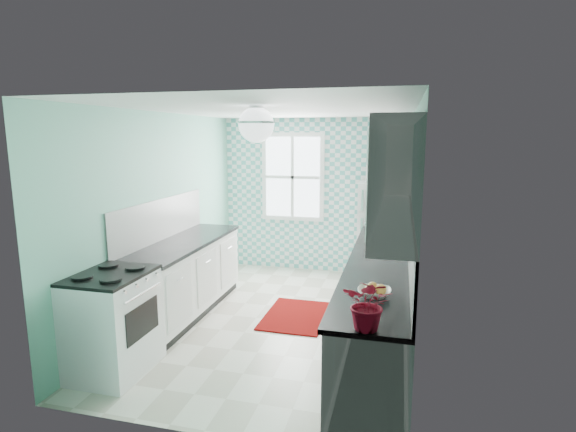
% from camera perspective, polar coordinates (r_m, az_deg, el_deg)
% --- Properties ---
extents(floor, '(3.00, 4.40, 0.02)m').
position_cam_1_polar(floor, '(5.62, -1.15, -13.17)').
color(floor, silver).
rests_on(floor, ground).
extents(ceiling, '(3.00, 4.40, 0.02)m').
position_cam_1_polar(ceiling, '(5.17, -1.25, 13.42)').
color(ceiling, white).
rests_on(ceiling, wall_back).
extents(wall_back, '(3.00, 0.02, 2.50)m').
position_cam_1_polar(wall_back, '(7.38, 3.35, 2.61)').
color(wall_back, '#75C3A9').
rests_on(wall_back, floor).
extents(wall_front, '(3.00, 0.02, 2.50)m').
position_cam_1_polar(wall_front, '(3.23, -11.69, -7.41)').
color(wall_front, '#75C3A9').
rests_on(wall_front, floor).
extents(wall_left, '(0.02, 4.40, 2.50)m').
position_cam_1_polar(wall_left, '(5.83, -15.66, 0.24)').
color(wall_left, '#75C3A9').
rests_on(wall_left, floor).
extents(wall_right, '(0.02, 4.40, 2.50)m').
position_cam_1_polar(wall_right, '(5.07, 15.50, -1.19)').
color(wall_right, '#75C3A9').
rests_on(wall_right, floor).
extents(accent_wall, '(3.00, 0.01, 2.50)m').
position_cam_1_polar(accent_wall, '(7.36, 3.31, 2.59)').
color(accent_wall, '#52AFA9').
rests_on(accent_wall, wall_back).
extents(window, '(1.04, 0.05, 1.44)m').
position_cam_1_polar(window, '(7.37, 0.61, 4.96)').
color(window, white).
rests_on(window, wall_back).
extents(backsplash_right, '(0.02, 3.60, 0.51)m').
position_cam_1_polar(backsplash_right, '(4.69, 15.29, -2.77)').
color(backsplash_right, white).
rests_on(backsplash_right, wall_right).
extents(backsplash_left, '(0.02, 2.15, 0.51)m').
position_cam_1_polar(backsplash_left, '(5.76, -15.82, -0.43)').
color(backsplash_left, white).
rests_on(backsplash_left, wall_left).
extents(upper_cabinets_right, '(0.33, 3.20, 0.90)m').
position_cam_1_polar(upper_cabinets_right, '(4.39, 13.76, 5.75)').
color(upper_cabinets_right, white).
rests_on(upper_cabinets_right, wall_right).
extents(upper_cabinet_fridge, '(0.40, 0.74, 0.40)m').
position_cam_1_polar(upper_cabinet_fridge, '(6.81, 13.80, 10.15)').
color(upper_cabinet_fridge, white).
rests_on(upper_cabinet_fridge, wall_right).
extents(ceiling_light, '(0.34, 0.34, 0.35)m').
position_cam_1_polar(ceiling_light, '(4.40, -4.06, 11.54)').
color(ceiling_light, silver).
rests_on(ceiling_light, ceiling).
extents(base_cabinets_right, '(0.60, 3.60, 0.90)m').
position_cam_1_polar(base_cabinets_right, '(4.91, 11.46, -11.13)').
color(base_cabinets_right, white).
rests_on(base_cabinets_right, floor).
extents(countertop_right, '(0.63, 3.60, 0.04)m').
position_cam_1_polar(countertop_right, '(4.76, 11.47, -5.84)').
color(countertop_right, black).
rests_on(countertop_right, base_cabinets_right).
extents(base_cabinets_left, '(0.60, 2.15, 0.90)m').
position_cam_1_polar(base_cabinets_left, '(5.81, -12.97, -7.81)').
color(base_cabinets_left, white).
rests_on(base_cabinets_left, floor).
extents(countertop_left, '(0.63, 2.15, 0.04)m').
position_cam_1_polar(countertop_left, '(5.68, -13.02, -3.31)').
color(countertop_left, black).
rests_on(countertop_left, base_cabinets_left).
extents(fridge, '(0.67, 0.67, 1.54)m').
position_cam_1_polar(fridge, '(6.94, 11.71, -2.09)').
color(fridge, silver).
rests_on(fridge, floor).
extents(stove, '(0.63, 0.79, 0.95)m').
position_cam_1_polar(stove, '(4.63, -21.32, -12.35)').
color(stove, white).
rests_on(stove, floor).
extents(sink, '(0.47, 0.39, 0.53)m').
position_cam_1_polar(sink, '(5.65, 12.13, -3.21)').
color(sink, silver).
rests_on(sink, countertop_right).
extents(rug, '(0.76, 1.07, 0.02)m').
position_cam_1_polar(rug, '(5.72, 1.01, -12.53)').
color(rug, '#651102').
rests_on(rug, floor).
extents(dish_towel, '(0.08, 0.24, 0.36)m').
position_cam_1_polar(dish_towel, '(5.69, 8.72, -7.71)').
color(dish_towel, teal).
rests_on(dish_towel, base_cabinets_right).
extents(fruit_bowl, '(0.27, 0.27, 0.07)m').
position_cam_1_polar(fruit_bowl, '(3.72, 10.90, -9.53)').
color(fruit_bowl, white).
rests_on(fruit_bowl, countertop_right).
extents(potted_plant, '(0.38, 0.35, 0.36)m').
position_cam_1_polar(potted_plant, '(3.06, 10.27, -10.92)').
color(potted_plant, '#A51716').
rests_on(potted_plant, countertop_right).
extents(soap_bottle, '(0.10, 0.10, 0.19)m').
position_cam_1_polar(soap_bottle, '(6.00, 12.75, -1.44)').
color(soap_bottle, '#86A9B0').
rests_on(soap_bottle, countertop_right).
extents(microwave, '(0.48, 0.33, 0.27)m').
position_cam_1_polar(microwave, '(6.81, 11.99, 5.34)').
color(microwave, white).
rests_on(microwave, fridge).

